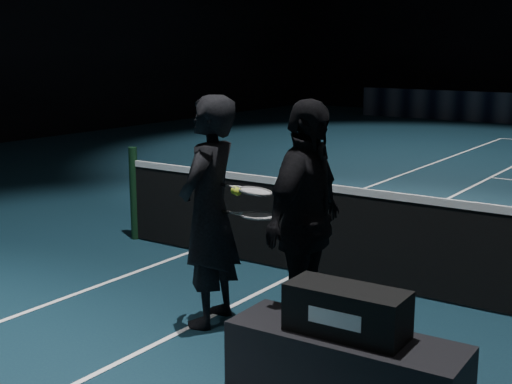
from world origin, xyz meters
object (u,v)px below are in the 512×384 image
racket_lower (258,216)px  racket_bag (347,311)px  player_a (209,212)px  player_b (305,224)px  player_bench (345,367)px  tennis_balls (237,189)px  racket_upper (255,191)px

racket_lower → racket_bag: bearing=-35.9°
player_a → player_b: bearing=84.9°
player_bench → racket_bag: 0.39m
player_a → player_b: 0.85m
player_bench → tennis_balls: bearing=153.3°
player_b → racket_lower: (-0.40, -0.05, 0.02)m
racket_lower → tennis_balls: bearing=178.5°
racket_bag → tennis_balls: tennis_balls is taller
tennis_balls → player_a: bearing=-172.2°
player_bench → tennis_balls: (-1.30, 0.60, 0.92)m
player_a → player_b: (0.84, 0.10, 0.00)m
racket_lower → racket_upper: bearing=141.3°
racket_upper → tennis_balls: bearing=-170.4°
racket_bag → racket_lower: size_ratio=1.13×
player_b → racket_upper: player_b is taller
racket_bag → racket_lower: bearing=148.9°
player_bench → racket_lower: (-1.10, 0.62, 0.73)m
player_bench → player_a: player_a is taller
racket_upper → racket_lower: bearing=-42.7°
player_b → racket_lower: bearing=91.1°
racket_upper → tennis_balls: 0.15m
player_b → racket_upper: bearing=86.0°
player_a → tennis_balls: 0.33m
racket_bag → player_a: bearing=158.1°
player_b → player_bench: bearing=-138.8°
racket_bag → player_a: (-1.55, 0.56, 0.33)m
racket_lower → racket_upper: size_ratio=1.00×
player_b → racket_upper: size_ratio=2.77×
racket_lower → racket_upper: racket_upper is taller
racket_upper → player_b: bearing=-9.1°
player_bench → player_a: 1.80m
racket_bag → player_b: bearing=134.9°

